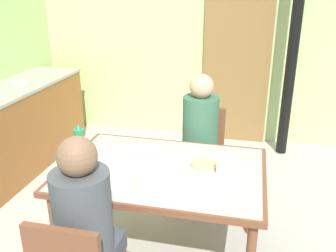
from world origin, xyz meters
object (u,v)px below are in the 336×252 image
object	(u,v)px
dining_table	(163,177)
person_far_diner	(200,126)
kitchen_counter	(8,133)
person_near_diner	(84,214)
chair_far_diner	(201,150)
serving_bowl_center	(150,182)
water_bottle_green_near	(80,145)

from	to	relation	value
dining_table	person_far_diner	xyz separation A→B (m)	(0.15, 0.70, 0.13)
kitchen_counter	person_near_diner	xyz separation A→B (m)	(1.63, -1.60, 0.33)
kitchen_counter	person_far_diner	bearing A→B (deg)	-5.64
kitchen_counter	chair_far_diner	bearing A→B (deg)	-1.80
dining_table	serving_bowl_center	world-z (taller)	serving_bowl_center
kitchen_counter	person_near_diner	bearing A→B (deg)	-44.37
chair_far_diner	water_bottle_green_near	xyz separation A→B (m)	(-0.72, -0.88, 0.36)
kitchen_counter	water_bottle_green_near	size ratio (longest dim) A/B	8.03
person_near_diner	serving_bowl_center	distance (m)	0.50
chair_far_diner	water_bottle_green_near	distance (m)	1.20
kitchen_counter	water_bottle_green_near	distance (m)	1.66
kitchen_counter	serving_bowl_center	bearing A→B (deg)	-31.80
chair_far_diner	person_near_diner	bearing A→B (deg)	75.58
dining_table	person_far_diner	world-z (taller)	person_far_diner
kitchen_counter	person_far_diner	xyz separation A→B (m)	(2.02, -0.20, 0.33)
person_near_diner	chair_far_diner	bearing A→B (deg)	75.58
dining_table	serving_bowl_center	xyz separation A→B (m)	(-0.02, -0.25, 0.10)
chair_far_diner	serving_bowl_center	distance (m)	1.13
dining_table	serving_bowl_center	distance (m)	0.27
person_far_diner	serving_bowl_center	world-z (taller)	person_far_diner
dining_table	water_bottle_green_near	world-z (taller)	water_bottle_green_near
kitchen_counter	chair_far_diner	size ratio (longest dim) A/B	2.63
kitchen_counter	serving_bowl_center	size ratio (longest dim) A/B	13.44
kitchen_counter	serving_bowl_center	xyz separation A→B (m)	(1.85, -1.15, 0.30)
dining_table	kitchen_counter	bearing A→B (deg)	154.44
water_bottle_green_near	serving_bowl_center	xyz separation A→B (m)	(0.55, -0.20, -0.11)
kitchen_counter	water_bottle_green_near	bearing A→B (deg)	-36.00
kitchen_counter	dining_table	xyz separation A→B (m)	(1.88, -0.90, 0.21)
kitchen_counter	chair_far_diner	distance (m)	2.03
person_far_diner	water_bottle_green_near	xyz separation A→B (m)	(-0.72, -0.75, 0.08)
dining_table	chair_far_diner	size ratio (longest dim) A/B	1.57
kitchen_counter	person_far_diner	distance (m)	2.06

